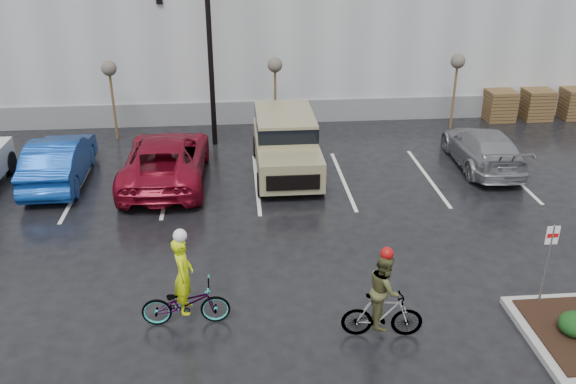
{
  "coord_description": "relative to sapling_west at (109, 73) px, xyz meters",
  "views": [
    {
      "loc": [
        -3.11,
        -11.1,
        8.53
      ],
      "look_at": [
        -1.74,
        4.39,
        1.3
      ],
      "focal_mm": 38.0,
      "sensor_mm": 36.0,
      "label": 1
    }
  ],
  "objects": [
    {
      "name": "ground",
      "position": [
        8.0,
        -13.0,
        -2.73
      ],
      "size": [
        120.0,
        120.0,
        0.0
      ],
      "primitive_type": "plane",
      "color": "black",
      "rests_on": "ground"
    },
    {
      "name": "warehouse",
      "position": [
        8.0,
        8.99,
        0.92
      ],
      "size": [
        60.5,
        15.5,
        7.2
      ],
      "color": "#A6A9AB",
      "rests_on": "ground"
    },
    {
      "name": "sapling_west",
      "position": [
        0.0,
        0.0,
        0.0
      ],
      "size": [
        0.6,
        0.6,
        3.2
      ],
      "color": "#503C20",
      "rests_on": "ground"
    },
    {
      "name": "sapling_mid",
      "position": [
        6.5,
        0.0,
        0.0
      ],
      "size": [
        0.6,
        0.6,
        3.2
      ],
      "color": "#503C20",
      "rests_on": "ground"
    },
    {
      "name": "sapling_east",
      "position": [
        14.0,
        0.0,
        0.0
      ],
      "size": [
        0.6,
        0.6,
        3.2
      ],
      "color": "#503C20",
      "rests_on": "ground"
    },
    {
      "name": "pallet_stack_a",
      "position": [
        16.5,
        1.0,
        -2.05
      ],
      "size": [
        1.2,
        1.2,
        1.35
      ],
      "primitive_type": "cube",
      "color": "#503C20",
      "rests_on": "ground"
    },
    {
      "name": "pallet_stack_b",
      "position": [
        18.2,
        1.0,
        -2.05
      ],
      "size": [
        1.2,
        1.2,
        1.35
      ],
      "primitive_type": "cube",
      "color": "#503C20",
      "rests_on": "ground"
    },
    {
      "name": "pallet_stack_c",
      "position": [
        20.0,
        1.0,
        -2.05
      ],
      "size": [
        1.2,
        1.2,
        1.35
      ],
      "primitive_type": "cube",
      "color": "#503C20",
      "rests_on": "ground"
    },
    {
      "name": "shrub_a",
      "position": [
        12.0,
        -14.0,
        -2.32
      ],
      "size": [
        0.7,
        0.7,
        0.52
      ],
      "primitive_type": "ellipsoid",
      "color": "black",
      "rests_on": "curb_island"
    },
    {
      "name": "fire_lane_sign",
      "position": [
        11.8,
        -12.8,
        -1.32
      ],
      "size": [
        0.3,
        0.05,
        2.2
      ],
      "color": "gray",
      "rests_on": "ground"
    },
    {
      "name": "car_blue",
      "position": [
        -1.18,
        -4.27,
        -1.93
      ],
      "size": [
        1.82,
        4.88,
        1.59
      ],
      "primitive_type": "imported",
      "rotation": [
        0.0,
        0.0,
        3.17
      ],
      "color": "#0D3994",
      "rests_on": "ground"
    },
    {
      "name": "car_red",
      "position": [
        2.44,
        -4.53,
        -1.92
      ],
      "size": [
        2.8,
        5.87,
        1.62
      ],
      "primitive_type": "imported",
      "rotation": [
        0.0,
        0.0,
        3.12
      ],
      "color": "maroon",
      "rests_on": "ground"
    },
    {
      "name": "suv_tan",
      "position": [
        6.58,
        -4.23,
        -1.7
      ],
      "size": [
        2.2,
        5.1,
        2.06
      ],
      "primitive_type": null,
      "color": "gray",
      "rests_on": "ground"
    },
    {
      "name": "car_far_silver",
      "position": [
        13.73,
        -4.17,
        -2.03
      ],
      "size": [
        2.14,
        4.9,
        1.4
      ],
      "primitive_type": "imported",
      "rotation": [
        0.0,
        0.0,
        3.1
      ],
      "color": "#93959A",
      "rests_on": "ground"
    },
    {
      "name": "cyclist_hivis",
      "position": [
        3.6,
        -12.63,
        -1.99
      ],
      "size": [
        1.98,
        0.7,
        2.4
      ],
      "rotation": [
        0.0,
        0.0,
        1.58
      ],
      "color": "#3F3F44",
      "rests_on": "ground"
    },
    {
      "name": "cyclist_olive",
      "position": [
        7.88,
        -13.47,
        -1.91
      ],
      "size": [
        1.75,
        0.86,
        2.22
      ],
      "rotation": [
        0.0,
        0.0,
        1.47
      ],
      "color": "#3F3F44",
      "rests_on": "ground"
    }
  ]
}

